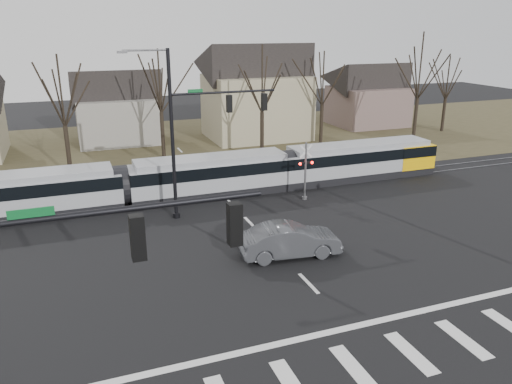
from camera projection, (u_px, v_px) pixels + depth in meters
name	position (u px, v px, depth m)	size (l,w,h in m)	color
ground	(329.00, 305.00, 21.41)	(140.00, 140.00, 0.00)	black
grass_verge	(176.00, 146.00, 49.84)	(140.00, 28.00, 0.01)	#38331E
crosswalk	(383.00, 360.00, 17.85)	(27.00, 2.60, 0.01)	silver
stop_line	(351.00, 327.00, 19.81)	(28.00, 0.35, 0.01)	silver
lane_dashes	(222.00, 193.00, 35.62)	(0.18, 30.00, 0.01)	silver
rail_pair	(223.00, 194.00, 35.44)	(90.00, 1.52, 0.06)	#59595E
tram	(209.00, 174.00, 34.86)	(36.72, 2.73, 2.78)	gray
sedan	(290.00, 240.00, 25.74)	(5.41, 2.41, 1.72)	#3F4145
signal_pole_near_left	(49.00, 301.00, 10.82)	(9.28, 0.44, 10.20)	black
signal_pole_far	(198.00, 126.00, 29.91)	(9.28, 0.44, 10.20)	black
rail_crossing_signal	(305.00, 173.00, 33.84)	(1.08, 0.36, 4.00)	#59595B
tree_row	(209.00, 103.00, 43.59)	(59.20, 7.20, 10.00)	black
house_b	(117.00, 103.00, 50.48)	(8.64, 7.56, 7.65)	gray
house_c	(256.00, 88.00, 52.07)	(10.80, 8.64, 10.10)	gray
house_d	(368.00, 92.00, 59.23)	(8.64, 7.56, 7.65)	brown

